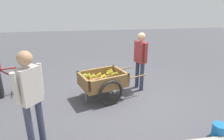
{
  "coord_description": "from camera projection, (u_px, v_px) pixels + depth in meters",
  "views": [
    {
      "loc": [
        0.87,
        4.52,
        2.4
      ],
      "look_at": [
        0.16,
        0.0,
        0.75
      ],
      "focal_mm": 31.08,
      "sensor_mm": 36.0,
      "label": 1
    }
  ],
  "objects": [
    {
      "name": "bystander_person",
      "position": [
        30.0,
        92.0,
        3.06
      ],
      "size": [
        0.37,
        0.47,
        1.71
      ],
      "color": "#333851",
      "rests_on": "ground"
    },
    {
      "name": "bicycle",
      "position": [
        6.0,
        83.0,
        5.1
      ],
      "size": [
        1.6,
        0.64,
        0.85
      ],
      "color": "black",
      "rests_on": "ground"
    },
    {
      "name": "plastic_bucket",
      "position": [
        219.0,
        131.0,
        3.56
      ],
      "size": [
        0.25,
        0.25,
        0.28
      ],
      "primitive_type": "cylinder",
      "color": "#1966B2",
      "rests_on": "ground"
    },
    {
      "name": "vendor_person",
      "position": [
        140.0,
        56.0,
        5.27
      ],
      "size": [
        0.3,
        0.55,
        1.61
      ],
      "color": "#333851",
      "rests_on": "ground"
    },
    {
      "name": "ground_plane",
      "position": [
        118.0,
        96.0,
        5.14
      ],
      "size": [
        24.0,
        24.0,
        0.0
      ],
      "primitive_type": "plane",
      "color": "#47474C"
    },
    {
      "name": "fruit_cart",
      "position": [
        103.0,
        82.0,
        4.94
      ],
      "size": [
        1.81,
        1.26,
        0.72
      ],
      "color": "olive",
      "rests_on": "ground"
    }
  ]
}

